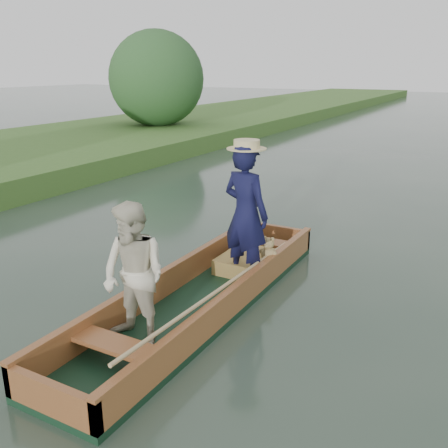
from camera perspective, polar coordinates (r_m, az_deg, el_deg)
The scene contains 3 objects.
ground at distance 6.47m, azimuth -2.61°, elevation -9.47°, with size 120.00×120.00×0.00m, color #283D30.
trees_far at distance 13.61m, azimuth 24.23°, elevation 14.42°, with size 23.02×12.28×4.59m.
punt at distance 6.20m, azimuth -2.44°, elevation -4.42°, with size 1.14×5.00×2.02m.
Camera 1 is at (3.04, -4.89, 2.94)m, focal length 40.00 mm.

